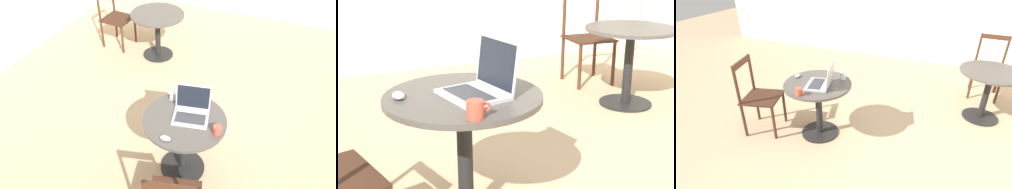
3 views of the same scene
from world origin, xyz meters
TOP-DOWN VIEW (x-y plane):
  - cafe_table_near at (-0.73, 0.08)m, footprint 0.80×0.80m
  - cafe_table_mid at (1.22, 1.24)m, footprint 0.80×0.80m
  - chair_mid_back at (1.28, 2.01)m, footprint 0.47×0.47m
  - laptop at (-0.65, 0.04)m, footprint 0.36×0.39m
  - mouse at (-1.04, 0.15)m, footprint 0.06×0.10m
  - mug at (-0.78, -0.25)m, footprint 0.11×0.08m
  - drinking_glass at (-0.50, 0.29)m, footprint 0.07×0.07m

SIDE VIEW (x-z plane):
  - chair_mid_back at x=1.28m, z-range 0.00..0.95m
  - cafe_table_near at x=-0.73m, z-range 0.18..0.89m
  - cafe_table_mid at x=1.22m, z-range 0.18..0.89m
  - mouse at x=-1.04m, z-range 0.71..0.75m
  - mug at x=-0.78m, z-range 0.71..0.80m
  - drinking_glass at x=-0.50m, z-range 0.71..0.80m
  - laptop at x=-0.65m, z-range 0.63..0.91m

